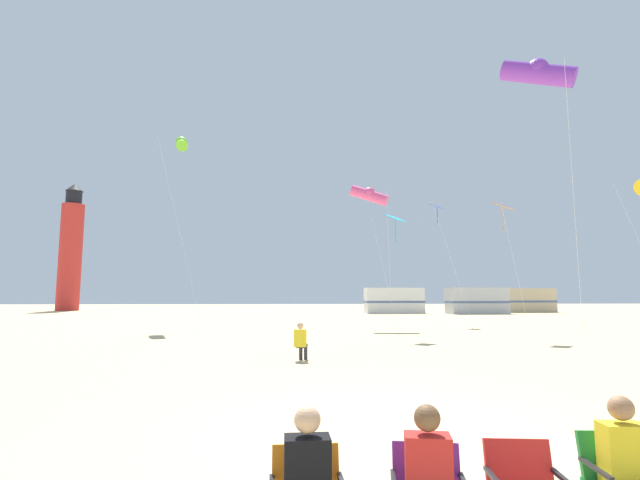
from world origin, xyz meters
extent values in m
plane|color=#CCB584|center=(0.00, 0.00, 0.00)|extent=(200.00, 200.00, 0.00)
cube|color=orange|center=(-1.22, -3.30, 0.62)|extent=(0.52, 0.15, 0.40)
cube|color=black|center=(-1.22, -3.50, 0.68)|extent=(0.35, 0.23, 0.52)
sphere|color=#D8A87F|center=(-1.22, -3.50, 1.06)|extent=(0.20, 0.20, 0.20)
cube|color=#722D99|center=(-0.28, -3.31, 0.62)|extent=(0.54, 0.23, 0.40)
cube|color=red|center=(-0.32, -3.51, 0.68)|extent=(0.38, 0.28, 0.52)
sphere|color=brown|center=(-0.32, -3.51, 1.06)|extent=(0.20, 0.20, 0.20)
cube|color=red|center=(0.49, -3.28, 0.62)|extent=(0.53, 0.20, 0.40)
cube|color=black|center=(0.20, -3.48, 0.60)|extent=(0.09, 0.47, 0.03)
cube|color=#238438|center=(1.38, -3.11, 0.62)|extent=(0.53, 0.18, 0.40)
cube|color=black|center=(1.10, -3.32, 0.60)|extent=(0.08, 0.47, 0.03)
cube|color=yellow|center=(1.37, -3.31, 0.68)|extent=(0.36, 0.25, 0.52)
sphere|color=#9E704C|center=(1.37, -3.31, 1.06)|extent=(0.20, 0.20, 0.20)
cube|color=yellow|center=(-1.00, 7.43, 0.68)|extent=(0.39, 0.31, 0.52)
sphere|color=#D8A87F|center=(-1.00, 7.43, 1.06)|extent=(0.20, 0.20, 0.20)
cylinder|color=#2D2D38|center=(-0.86, 7.58, 0.44)|extent=(0.23, 0.38, 0.13)
cylinder|color=#2D2D38|center=(-0.82, 7.73, 0.21)|extent=(0.11, 0.11, 0.42)
cylinder|color=#2D2D38|center=(-1.02, 7.63, 0.44)|extent=(0.23, 0.38, 0.13)
cylinder|color=#2D2D38|center=(-0.97, 7.78, 0.21)|extent=(0.11, 0.11, 0.42)
cylinder|color=silver|center=(9.49, 23.32, 4.10)|extent=(2.86, 0.94, 8.20)
cube|color=blue|center=(9.03, 24.74, 8.19)|extent=(1.22, 1.22, 0.40)
cylinder|color=blue|center=(9.03, 24.74, 7.54)|extent=(0.04, 0.04, 1.10)
cylinder|color=silver|center=(4.92, 21.82, 4.18)|extent=(0.72, 2.31, 8.36)
cylinder|color=#E54C8C|center=(3.78, 22.17, 8.35)|extent=(2.59, 1.40, 1.48)
sphere|color=#E54C8C|center=(3.78, 22.17, 8.50)|extent=(0.76, 0.76, 0.76)
cylinder|color=silver|center=(8.00, 7.47, 4.84)|extent=(0.97, 1.44, 9.68)
cylinder|color=purple|center=(7.28, 7.94, 9.68)|extent=(2.46, 1.97, 1.48)
sphere|color=purple|center=(7.28, 7.94, 9.83)|extent=(0.76, 0.76, 0.76)
cylinder|color=silver|center=(3.15, 14.62, 2.86)|extent=(1.02, 1.32, 5.72)
cube|color=#1EB2D1|center=(3.80, 15.12, 5.71)|extent=(1.22, 1.22, 0.40)
cylinder|color=#1EB2D1|center=(3.80, 15.12, 5.06)|extent=(0.04, 0.04, 1.10)
cylinder|color=silver|center=(8.96, 13.57, 3.10)|extent=(1.32, 0.35, 6.20)
cube|color=orange|center=(8.79, 14.22, 6.20)|extent=(1.22, 1.22, 0.40)
cylinder|color=orange|center=(8.79, 14.22, 5.55)|extent=(0.04, 0.04, 1.10)
cylinder|color=silver|center=(-7.91, 21.25, 5.80)|extent=(2.86, 0.82, 11.61)
cylinder|color=#72D12D|center=(-8.32, 22.68, 11.60)|extent=(1.35, 2.59, 1.48)
sphere|color=#72D12D|center=(-8.32, 22.68, 11.75)|extent=(0.76, 0.76, 0.76)
cylinder|color=red|center=(-30.01, 56.39, 7.00)|extent=(2.80, 2.80, 14.00)
cylinder|color=black|center=(-30.01, 56.39, 14.90)|extent=(2.00, 2.00, 1.80)
cone|color=black|center=(-30.01, 56.39, 16.30)|extent=(2.20, 2.20, 1.00)
cube|color=white|center=(10.36, 44.78, 1.40)|extent=(6.44, 2.41, 2.80)
cube|color=#4C608C|center=(10.36, 44.78, 1.26)|extent=(6.48, 2.45, 0.24)
cube|color=#B7BABF|center=(18.97, 42.69, 1.40)|extent=(6.55, 2.75, 2.80)
cube|color=#4C608C|center=(18.97, 42.69, 1.26)|extent=(6.59, 2.79, 0.24)
cube|color=#C6B28C|center=(26.68, 46.95, 1.40)|extent=(6.55, 2.76, 2.80)
cube|color=#4C608C|center=(26.68, 46.95, 1.26)|extent=(6.59, 2.80, 0.24)
camera|label=1|loc=(-1.37, -7.12, 1.98)|focal=26.36mm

